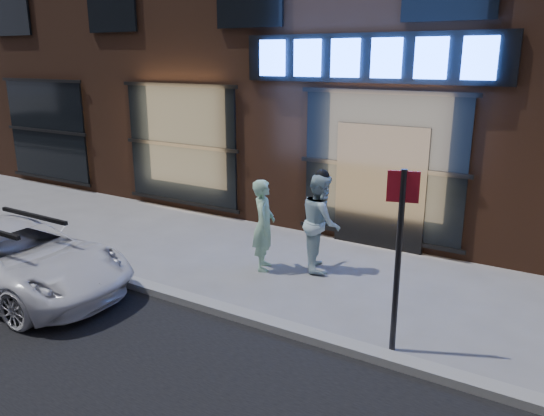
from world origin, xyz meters
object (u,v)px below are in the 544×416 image
at_px(man_cap, 321,222).
at_px(white_suv, 16,259).
at_px(man_bowtie, 264,225).
at_px(sign_post, 399,245).

height_order(man_cap, white_suv, man_cap).
relative_size(man_bowtie, man_cap, 0.94).
relative_size(man_cap, white_suv, 0.43).
height_order(man_bowtie, white_suv, man_bowtie).
relative_size(man_cap, sign_post, 0.73).
bearing_deg(man_bowtie, sign_post, -142.92).
xyz_separation_m(man_bowtie, man_cap, (0.84, 0.53, 0.05)).
xyz_separation_m(man_bowtie, white_suv, (-2.84, -2.85, -0.25)).
bearing_deg(man_cap, sign_post, -165.58).
bearing_deg(man_bowtie, man_cap, -83.86).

